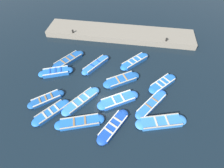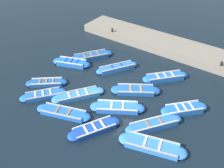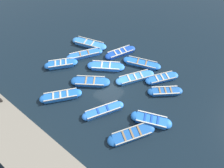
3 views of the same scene
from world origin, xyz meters
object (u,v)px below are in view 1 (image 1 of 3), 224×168
boat_drifting (51,112)px  boat_stern_in (135,61)px  boat_far_corner (96,65)px  boat_mid_row (68,60)px  boat_alongside (81,101)px  boat_inner_gap (151,104)px  boat_centre (161,122)px  boat_outer_left (113,126)px  boat_bow_out (118,100)px  boat_end_of_row (46,99)px  boat_broadside (121,80)px  boat_near_quay (80,122)px  bollard_north (73,31)px  boat_tucked (163,84)px  boat_outer_right (56,72)px  bollard_mid_north (166,39)px

boat_drifting → boat_stern_in: boat_stern_in is taller
boat_far_corner → boat_mid_row: boat_far_corner is taller
boat_alongside → boat_inner_gap: 5.89m
boat_centre → boat_inner_gap: size_ratio=1.16×
boat_outer_left → boat_alongside: boat_outer_left is taller
boat_drifting → boat_bow_out: bearing=111.0°
boat_end_of_row → boat_broadside: boat_broadside is taller
boat_near_quay → boat_bow_out: bearing=133.3°
boat_alongside → boat_mid_row: (-4.82, -2.68, 0.02)m
boat_outer_left → bollard_north: (-10.93, -6.40, 0.72)m
boat_alongside → boat_inner_gap: size_ratio=1.02×
boat_drifting → boat_tucked: boat_tucked is taller
boat_bow_out → boat_outer_right: bearing=-110.5°
boat_near_quay → boat_drifting: bearing=-101.6°
boat_centre → boat_inner_gap: boat_inner_gap is taller
boat_drifting → boat_bow_out: 5.51m
boat_end_of_row → boat_tucked: (-3.23, 9.84, 0.05)m
boat_tucked → boat_alongside: bearing=-66.6°
boat_far_corner → boat_broadside: (1.66, 2.81, -0.01)m
boat_broadside → boat_bow_out: 2.35m
boat_alongside → boat_stern_in: 6.98m
boat_tucked → boat_end_of_row: bearing=-71.8°
boat_far_corner → boat_centre: size_ratio=0.83×
boat_outer_left → boat_stern_in: (-7.53, 1.11, 0.03)m
boat_alongside → boat_far_corner: bearing=176.4°
boat_outer_left → boat_inner_gap: bearing=131.0°
boat_drifting → boat_near_quay: 2.55m
bollard_mid_north → boat_alongside: bearing=-39.2°
boat_end_of_row → boat_tucked: size_ratio=0.98×
boat_far_corner → boat_drifting: (6.00, -2.35, -0.03)m
bollard_north → bollard_mid_north: same height
bollard_north → boat_bow_out: bearing=37.3°
boat_alongside → boat_broadside: boat_broadside is taller
boat_far_corner → boat_mid_row: bearing=-95.3°
boat_stern_in → boat_inner_gap: (5.06, 1.73, -0.02)m
boat_drifting → boat_end_of_row: bearing=-142.3°
boat_far_corner → boat_near_quay: (6.51, 0.15, -0.03)m
boat_mid_row → boat_bow_out: bearing=53.3°
boat_tucked → boat_near_quay: bearing=-52.5°
boat_stern_in → boat_outer_right: 7.93m
boat_drifting → boat_mid_row: 6.30m
boat_far_corner → boat_broadside: boat_far_corner is taller
boat_mid_row → boat_bow_out: (4.29, 5.76, 0.01)m
boat_outer_right → boat_inner_gap: bearing=75.5°
boat_bow_out → bollard_north: size_ratio=10.45×
boat_outer_right → bollard_mid_north: (-6.09, 10.68, 0.69)m
boat_drifting → bollard_mid_north: size_ratio=8.91×
boat_mid_row → boat_bow_out: size_ratio=1.01×
boat_outer_left → boat_bow_out: (-2.45, 0.05, 0.01)m
boat_centre → bollard_mid_north: (-10.04, 0.76, 0.71)m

